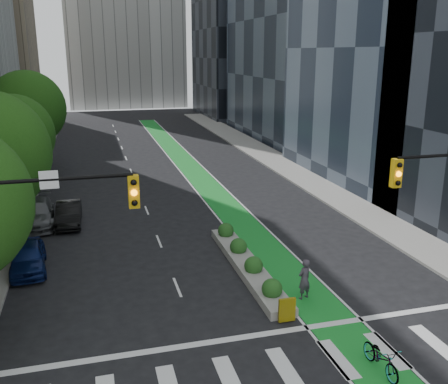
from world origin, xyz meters
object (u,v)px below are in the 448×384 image
cyclist (304,279)px  parked_car_left_near (28,257)px  bicycle (381,357)px  median_planter (247,262)px  parked_car_left_mid (69,214)px  parked_car_left_far (36,213)px

cyclist → parked_car_left_near: 13.53m
parked_car_left_near → bicycle: bearing=-47.8°
median_planter → cyclist: (1.49, -3.55, 0.55)m
median_planter → cyclist: bearing=-67.3°
parked_car_left_near → median_planter: bearing=-18.8°
parked_car_left_near → parked_car_left_mid: parked_car_left_near is taller
bicycle → cyclist: cyclist is taller
bicycle → parked_car_left_near: size_ratio=0.48×
parked_car_left_far → parked_car_left_near: bearing=-91.2°
median_planter → parked_car_left_mid: 12.81m
parked_car_left_mid → parked_car_left_far: (-1.98, 0.48, 0.07)m
bicycle → parked_car_left_near: bearing=134.7°
cyclist → parked_car_left_far: (-12.19, 13.41, -0.16)m
cyclist → parked_car_left_far: cyclist is taller
median_planter → parked_car_left_near: size_ratio=2.45×
parked_car_left_far → bicycle: bearing=-59.2°
median_planter → parked_car_left_far: size_ratio=1.94×
parked_car_left_near → parked_car_left_far: size_ratio=0.79×
bicycle → parked_car_left_far: size_ratio=0.38×
cyclist → median_planter: bearing=-89.6°
median_planter → bicycle: size_ratio=5.09×
parked_car_left_near → parked_car_left_mid: 6.87m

